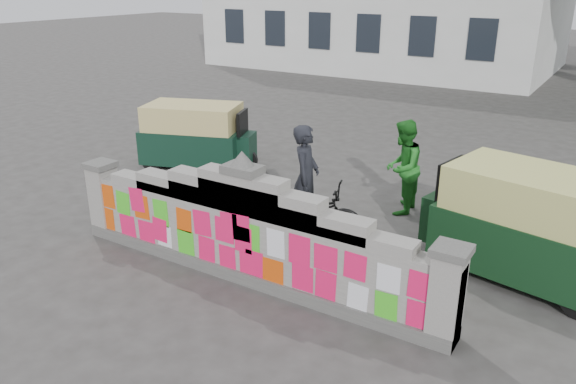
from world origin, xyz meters
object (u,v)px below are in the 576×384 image
at_px(cyclist_rider, 306,192).
at_px(rickshaw_right, 527,223).
at_px(pedestrian, 402,167).
at_px(rickshaw_left, 197,135).
at_px(cyclist_bike, 305,212).

relative_size(cyclist_rider, rickshaw_right, 0.58).
height_order(pedestrian, rickshaw_left, pedestrian).
xyz_separation_m(cyclist_rider, pedestrian, (0.89, 2.09, 0.01)).
relative_size(pedestrian, rickshaw_right, 0.58).
distance_m(cyclist_bike, rickshaw_left, 4.79).
distance_m(cyclist_rider, rickshaw_right, 3.44).
height_order(rickshaw_left, rickshaw_right, rickshaw_right).
bearing_deg(pedestrian, cyclist_bike, -28.66).
relative_size(cyclist_bike, cyclist_rider, 1.12).
bearing_deg(cyclist_bike, pedestrian, -40.29).
bearing_deg(rickshaw_right, rickshaw_left, 0.41).
relative_size(cyclist_rider, rickshaw_left, 0.65).
relative_size(cyclist_rider, pedestrian, 0.99).
xyz_separation_m(cyclist_rider, rickshaw_right, (3.37, 0.69, -0.03)).
height_order(cyclist_bike, rickshaw_left, rickshaw_left).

